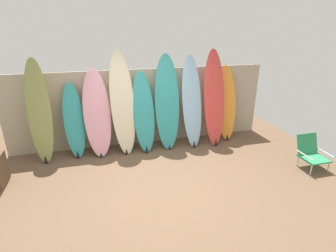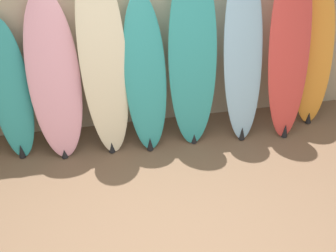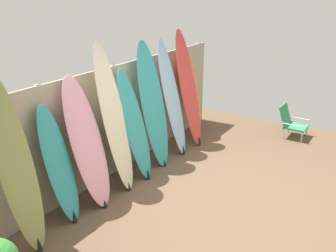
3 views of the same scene
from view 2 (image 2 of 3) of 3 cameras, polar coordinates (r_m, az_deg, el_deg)
The scene contains 10 objects.
ground at distance 4.68m, azimuth 0.76°, elevation -13.36°, with size 7.68×7.68×0.00m, color brown.
fence_back at distance 5.68m, azimuth -3.10°, elevation 8.25°, with size 6.08×0.11×1.80m.
surfboard_teal_1 at distance 5.50m, azimuth -18.60°, elevation 3.86°, with size 0.47×0.49×1.61m.
surfboard_pink_2 at distance 5.33m, azimuth -13.72°, elevation 5.64°, with size 0.61×0.62×1.88m.
surfboard_cream_3 at distance 5.21m, azimuth -7.88°, elevation 7.84°, with size 0.59×0.58×2.25m.
surfboard_teal_4 at distance 5.33m, azimuth -2.78°, elevation 6.11°, with size 0.51×0.60×1.80m.
surfboard_teal_5 at distance 5.35m, azimuth 3.03°, elevation 8.38°, with size 0.60×0.56×2.16m.
surfboard_skyblue_6 at distance 5.50m, azimuth 9.15°, elevation 8.63°, with size 0.48×0.61×2.13m.
surfboard_red_7 at distance 5.64m, azimuth 14.60°, elevation 9.26°, with size 0.54×0.65×2.24m.
surfboard_orange_8 at distance 6.03m, azimuth 17.40°, elevation 8.41°, with size 0.51×0.46×1.84m.
Camera 2 is at (-0.61, -2.96, 3.58)m, focal length 50.00 mm.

